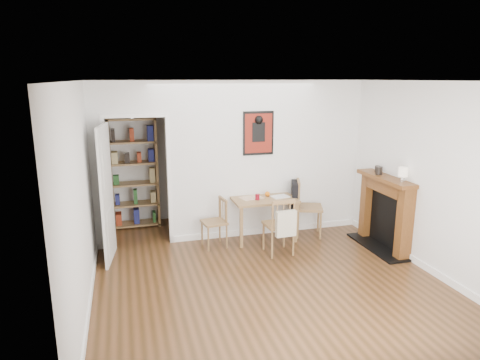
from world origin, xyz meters
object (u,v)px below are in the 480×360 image
object	(u,v)px
chair_right	(308,207)
ceramic_jar_b	(377,169)
chair_front	(279,225)
red_glass	(257,197)
chair_left	(214,223)
notebook	(280,197)
bookshelf	(134,173)
dining_table	(264,203)
orange_fruit	(267,194)
fireplace	(386,210)
ceramic_jar_a	(379,171)
mantel_lamp	(403,173)

from	to	relation	value
chair_right	ceramic_jar_b	xyz separation A→B (m)	(0.96, -0.50, 0.71)
chair_front	red_glass	world-z (taller)	chair_front
chair_left	notebook	bearing A→B (deg)	4.92
chair_front	notebook	size ratio (longest dim) A/B	3.15
bookshelf	ceramic_jar_b	distance (m)	4.16
dining_table	notebook	bearing A→B (deg)	-1.24
orange_fruit	notebook	bearing A→B (deg)	-26.59
dining_table	bookshelf	bearing A→B (deg)	148.58
dining_table	chair_left	xyz separation A→B (m)	(-0.86, -0.10, -0.23)
red_glass	ceramic_jar_b	size ratio (longest dim) A/B	0.94
chair_front	fireplace	bearing A→B (deg)	-7.16
chair_left	bookshelf	xyz separation A→B (m)	(-1.16, 1.34, 0.58)
chair_left	ceramic_jar_b	bearing A→B (deg)	-9.31
chair_right	ceramic_jar_a	world-z (taller)	ceramic_jar_a
bookshelf	fireplace	world-z (taller)	bookshelf
bookshelf	orange_fruit	size ratio (longest dim) A/B	23.71
orange_fruit	ceramic_jar_b	bearing A→B (deg)	-20.63
fireplace	orange_fruit	world-z (taller)	fireplace
bookshelf	chair_left	bearing A→B (deg)	-49.16
fireplace	orange_fruit	size ratio (longest dim) A/B	14.95
chair_front	mantel_lamp	bearing A→B (deg)	-18.94
dining_table	chair_front	size ratio (longest dim) A/B	1.16
chair_right	mantel_lamp	size ratio (longest dim) A/B	4.47
chair_right	red_glass	bearing A→B (deg)	-178.19
red_glass	notebook	bearing A→B (deg)	7.41
chair_right	mantel_lamp	bearing A→B (deg)	-51.60
dining_table	fireplace	bearing A→B (deg)	-26.21
dining_table	fireplace	world-z (taller)	fireplace
bookshelf	mantel_lamp	world-z (taller)	bookshelf
chair_left	ceramic_jar_b	distance (m)	2.76
chair_right	ceramic_jar_b	world-z (taller)	ceramic_jar_b
notebook	chair_left	bearing A→B (deg)	-175.08
bookshelf	red_glass	size ratio (longest dim) A/B	21.01
fireplace	notebook	xyz separation A→B (m)	(-1.45, 0.84, 0.10)
chair_right	orange_fruit	world-z (taller)	chair_right
red_glass	notebook	world-z (taller)	red_glass
ceramic_jar_a	ceramic_jar_b	size ratio (longest dim) A/B	1.26
bookshelf	ceramic_jar_b	bearing A→B (deg)	-25.18
dining_table	mantel_lamp	xyz separation A→B (m)	(1.71, -1.21, 0.67)
chair_left	chair_right	distance (m)	1.64
red_glass	notebook	size ratio (longest dim) A/B	0.33
chair_left	fireplace	xyz separation A→B (m)	(2.59, -0.75, 0.22)
bookshelf	red_glass	bearing A→B (deg)	-34.41
fireplace	notebook	size ratio (longest dim) A/B	4.39
dining_table	chair_right	xyz separation A→B (m)	(0.77, -0.03, -0.12)
chair_front	chair_right	bearing A→B (deg)	39.19
chair_front	ceramic_jar_a	bearing A→B (deg)	-2.44
dining_table	chair_front	bearing A→B (deg)	-87.37
chair_left	ceramic_jar_a	distance (m)	2.71
dining_table	ceramic_jar_b	bearing A→B (deg)	-17.01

